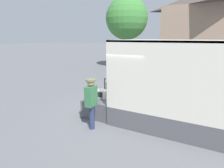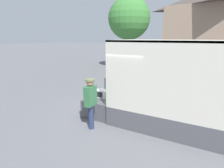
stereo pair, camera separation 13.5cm
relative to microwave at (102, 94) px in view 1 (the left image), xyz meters
The scene contains 7 objects.
ground_plane 1.12m from the microwave, 31.33° to the left, with size 160.00×160.00×0.00m, color slate.
tailgate_deck 0.63m from the microwave, 83.26° to the left, with size 1.17×2.25×0.69m, color #4C4C51.
microwave is the anchor object (origin of this frame).
portable_generator 0.95m from the microwave, 90.58° to the left, with size 0.60×0.43×0.59m.
worker_person 1.31m from the microwave, 76.34° to the right, with size 0.31×0.44×1.74m.
house_backdrop 15.90m from the microwave, 74.74° to the left, with size 9.28×7.29×7.82m.
street_tree 11.86m from the microwave, 107.40° to the left, with size 3.99×3.99×6.77m.
Camera 1 is at (2.69, -6.15, 3.02)m, focal length 28.00 mm.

